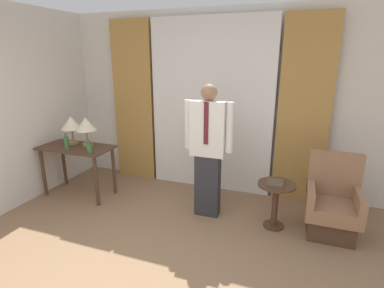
{
  "coord_description": "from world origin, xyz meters",
  "views": [
    {
      "loc": [
        1.27,
        -1.63,
        2.04
      ],
      "look_at": [
        0.07,
        1.66,
        1.0
      ],
      "focal_mm": 28.0,
      "sensor_mm": 36.0,
      "label": 1
    }
  ],
  "objects_px": {
    "bottle_by_lamp": "(67,143)",
    "table_lamp_right": "(86,125)",
    "book": "(275,183)",
    "side_table": "(276,198)",
    "desk": "(77,155)",
    "table_lamp_left": "(71,124)",
    "bottle_near_edge": "(89,148)",
    "person": "(208,147)",
    "armchair": "(332,207)"
  },
  "relations": [
    {
      "from": "bottle_by_lamp",
      "to": "table_lamp_right",
      "type": "bearing_deg",
      "value": 56.9
    },
    {
      "from": "table_lamp_right",
      "to": "book",
      "type": "distance_m",
      "value": 2.74
    },
    {
      "from": "side_table",
      "to": "book",
      "type": "xyz_separation_m",
      "value": [
        -0.02,
        -0.03,
        0.2
      ]
    },
    {
      "from": "desk",
      "to": "table_lamp_left",
      "type": "height_order",
      "value": "table_lamp_left"
    },
    {
      "from": "bottle_near_edge",
      "to": "person",
      "type": "bearing_deg",
      "value": 9.47
    },
    {
      "from": "person",
      "to": "book",
      "type": "height_order",
      "value": "person"
    },
    {
      "from": "table_lamp_left",
      "to": "bottle_by_lamp",
      "type": "distance_m",
      "value": 0.34
    },
    {
      "from": "person",
      "to": "book",
      "type": "bearing_deg",
      "value": -3.02
    },
    {
      "from": "bottle_near_edge",
      "to": "person",
      "type": "distance_m",
      "value": 1.63
    },
    {
      "from": "table_lamp_right",
      "to": "side_table",
      "type": "relative_size",
      "value": 0.74
    },
    {
      "from": "table_lamp_left",
      "to": "side_table",
      "type": "bearing_deg",
      "value": -0.5
    },
    {
      "from": "bottle_near_edge",
      "to": "table_lamp_left",
      "type": "bearing_deg",
      "value": 151.78
    },
    {
      "from": "table_lamp_left",
      "to": "person",
      "type": "xyz_separation_m",
      "value": [
        2.12,
        -0.01,
        -0.13
      ]
    },
    {
      "from": "bottle_near_edge",
      "to": "side_table",
      "type": "distance_m",
      "value": 2.52
    },
    {
      "from": "book",
      "to": "side_table",
      "type": "bearing_deg",
      "value": 54.59
    },
    {
      "from": "side_table",
      "to": "book",
      "type": "relative_size",
      "value": 2.61
    },
    {
      "from": "bottle_near_edge",
      "to": "bottle_by_lamp",
      "type": "height_order",
      "value": "bottle_by_lamp"
    },
    {
      "from": "bottle_by_lamp",
      "to": "person",
      "type": "bearing_deg",
      "value": 6.77
    },
    {
      "from": "table_lamp_left",
      "to": "desk",
      "type": "bearing_deg",
      "value": -37.58
    },
    {
      "from": "person",
      "to": "bottle_by_lamp",
      "type": "bearing_deg",
      "value": -173.23
    },
    {
      "from": "desk",
      "to": "bottle_near_edge",
      "type": "relative_size",
      "value": 5.79
    },
    {
      "from": "desk",
      "to": "table_lamp_right",
      "type": "xyz_separation_m",
      "value": [
        0.13,
        0.1,
        0.44
      ]
    },
    {
      "from": "book",
      "to": "bottle_by_lamp",
      "type": "bearing_deg",
      "value": -176.11
    },
    {
      "from": "desk",
      "to": "bottle_by_lamp",
      "type": "height_order",
      "value": "bottle_by_lamp"
    },
    {
      "from": "book",
      "to": "table_lamp_left",
      "type": "bearing_deg",
      "value": 179.0
    },
    {
      "from": "table_lamp_left",
      "to": "side_table",
      "type": "distance_m",
      "value": 3.06
    },
    {
      "from": "desk",
      "to": "armchair",
      "type": "distance_m",
      "value": 3.5
    },
    {
      "from": "bottle_by_lamp",
      "to": "book",
      "type": "relative_size",
      "value": 1.05
    },
    {
      "from": "table_lamp_left",
      "to": "side_table",
      "type": "relative_size",
      "value": 0.74
    },
    {
      "from": "bottle_near_edge",
      "to": "bottle_by_lamp",
      "type": "xyz_separation_m",
      "value": [
        -0.41,
        0.03,
        0.02
      ]
    },
    {
      "from": "bottle_by_lamp",
      "to": "person",
      "type": "height_order",
      "value": "person"
    },
    {
      "from": "person",
      "to": "armchair",
      "type": "xyz_separation_m",
      "value": [
        1.5,
        0.08,
        -0.6
      ]
    },
    {
      "from": "person",
      "to": "side_table",
      "type": "height_order",
      "value": "person"
    },
    {
      "from": "book",
      "to": "bottle_near_edge",
      "type": "bearing_deg",
      "value": -174.8
    },
    {
      "from": "table_lamp_left",
      "to": "book",
      "type": "bearing_deg",
      "value": -1.0
    },
    {
      "from": "table_lamp_right",
      "to": "bottle_near_edge",
      "type": "distance_m",
      "value": 0.44
    },
    {
      "from": "person",
      "to": "side_table",
      "type": "xyz_separation_m",
      "value": [
        0.86,
        -0.02,
        -0.55
      ]
    },
    {
      "from": "person",
      "to": "side_table",
      "type": "bearing_deg",
      "value": -1.26
    },
    {
      "from": "table_lamp_left",
      "to": "bottle_by_lamp",
      "type": "relative_size",
      "value": 1.83
    },
    {
      "from": "bottle_by_lamp",
      "to": "table_lamp_left",
      "type": "bearing_deg",
      "value": 112.63
    },
    {
      "from": "side_table",
      "to": "book",
      "type": "distance_m",
      "value": 0.2
    },
    {
      "from": "table_lamp_left",
      "to": "book",
      "type": "relative_size",
      "value": 1.93
    },
    {
      "from": "armchair",
      "to": "desk",
      "type": "bearing_deg",
      "value": -177.15
    },
    {
      "from": "table_lamp_left",
      "to": "table_lamp_right",
      "type": "distance_m",
      "value": 0.26
    },
    {
      "from": "desk",
      "to": "bottle_by_lamp",
      "type": "xyz_separation_m",
      "value": [
        -0.03,
        -0.14,
        0.22
      ]
    },
    {
      "from": "person",
      "to": "book",
      "type": "xyz_separation_m",
      "value": [
        0.85,
        -0.04,
        -0.35
      ]
    },
    {
      "from": "desk",
      "to": "book",
      "type": "height_order",
      "value": "desk"
    },
    {
      "from": "bottle_near_edge",
      "to": "bottle_by_lamp",
      "type": "relative_size",
      "value": 0.79
    },
    {
      "from": "bottle_near_edge",
      "to": "side_table",
      "type": "height_order",
      "value": "bottle_near_edge"
    },
    {
      "from": "desk",
      "to": "table_lamp_right",
      "type": "relative_size",
      "value": 2.51
    }
  ]
}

